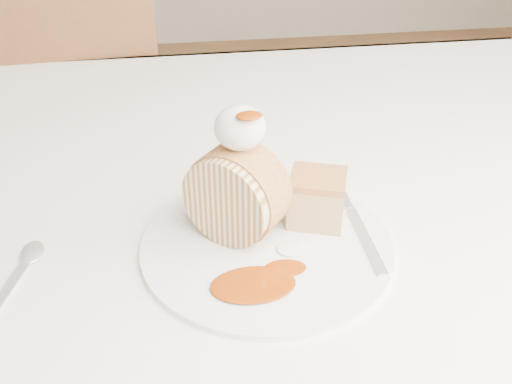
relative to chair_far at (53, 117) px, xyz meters
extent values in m
cube|color=white|center=(0.35, -0.58, 0.15)|extent=(1.40, 0.90, 0.04)
cube|color=white|center=(0.35, -0.13, 0.03)|extent=(1.40, 0.01, 0.28)
cylinder|color=brown|center=(0.97, -0.21, -0.22)|extent=(0.06, 0.06, 0.71)
cube|color=brown|center=(-0.01, 0.10, -0.09)|extent=(0.51, 0.51, 0.05)
cube|color=brown|center=(0.01, -0.12, 0.18)|extent=(0.48, 0.08, 0.50)
cylinder|color=brown|center=(0.18, 0.31, -0.34)|extent=(0.04, 0.04, 0.46)
cylinder|color=brown|center=(-0.22, 0.29, -0.34)|extent=(0.04, 0.04, 0.46)
cylinder|color=brown|center=(0.21, -0.09, -0.34)|extent=(0.04, 0.04, 0.46)
cylinder|color=white|center=(0.36, -0.74, 0.18)|extent=(0.34, 0.34, 0.01)
cylinder|color=beige|center=(0.33, -0.72, 0.23)|extent=(0.11, 0.10, 0.10)
cube|color=#C67D4B|center=(0.42, -0.71, 0.21)|extent=(0.07, 0.07, 0.05)
ellipsoid|color=white|center=(0.33, -0.71, 0.30)|extent=(0.05, 0.05, 0.04)
ellipsoid|color=#8E3405|center=(0.34, -0.73, 0.33)|extent=(0.03, 0.02, 0.01)
cube|color=silver|center=(0.46, -0.76, 0.18)|extent=(0.02, 0.16, 0.00)
camera|label=1|loc=(0.28, -1.21, 0.55)|focal=40.00mm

